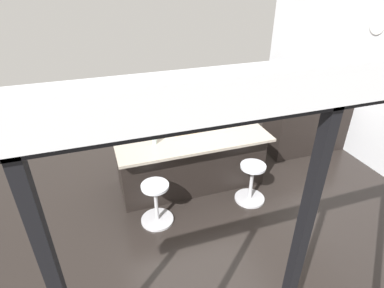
% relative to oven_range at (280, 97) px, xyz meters
% --- Properties ---
extents(ground_plane, '(7.78, 7.78, 0.00)m').
position_rel_oven_range_xyz_m(ground_plane, '(2.64, 1.87, -0.43)').
color(ground_plane, black).
extents(window_panel_rear, '(5.99, 0.12, 2.75)m').
position_rel_oven_range_xyz_m(window_panel_rear, '(2.64, 4.84, 1.10)').
color(window_panel_rear, silver).
rests_on(window_panel_rear, ground_plane).
extents(interior_partition_left, '(0.15, 5.94, 2.75)m').
position_rel_oven_range_xyz_m(interior_partition_left, '(-0.35, 1.87, 0.94)').
color(interior_partition_left, silver).
rests_on(interior_partition_left, ground_plane).
extents(sink_cabinet, '(2.31, 0.60, 1.18)m').
position_rel_oven_range_xyz_m(sink_cabinet, '(-0.00, 1.50, 0.02)').
color(sink_cabinet, black).
rests_on(sink_cabinet, ground_plane).
extents(oven_range, '(0.60, 0.61, 0.87)m').
position_rel_oven_range_xyz_m(oven_range, '(0.00, 0.00, 0.00)').
color(oven_range, '#38383D').
rests_on(oven_range, ground_plane).
extents(kitchen_island, '(2.22, 1.04, 0.88)m').
position_rel_oven_range_xyz_m(kitchen_island, '(2.78, 1.84, 0.01)').
color(kitchen_island, black).
rests_on(kitchen_island, ground_plane).
extents(stool_by_window, '(0.44, 0.44, 0.61)m').
position_rel_oven_range_xyz_m(stool_by_window, '(2.08, 2.54, -0.15)').
color(stool_by_window, '#B7B7BC').
rests_on(stool_by_window, ground_plane).
extents(stool_middle, '(0.44, 0.44, 0.61)m').
position_rel_oven_range_xyz_m(stool_middle, '(3.48, 2.54, -0.15)').
color(stool_middle, '#B7B7BC').
rests_on(stool_middle, ground_plane).
extents(cutting_board, '(0.36, 0.24, 0.02)m').
position_rel_oven_range_xyz_m(cutting_board, '(2.83, 1.76, 0.46)').
color(cutting_board, tan).
rests_on(cutting_board, kitchen_island).
extents(apple_yellow, '(0.09, 0.09, 0.09)m').
position_rel_oven_range_xyz_m(apple_yellow, '(2.95, 1.69, 0.51)').
color(apple_yellow, gold).
rests_on(apple_yellow, cutting_board).
extents(water_bottle, '(0.06, 0.06, 0.31)m').
position_rel_oven_range_xyz_m(water_bottle, '(3.34, 1.98, 0.57)').
color(water_bottle, silver).
rests_on(water_bottle, kitchen_island).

